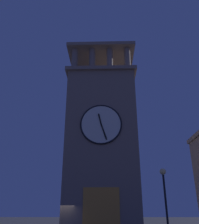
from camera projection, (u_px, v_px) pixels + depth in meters
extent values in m
cube|color=gray|center=(102.00, 153.00, 27.30)|extent=(7.16, 8.61, 16.17)
cube|color=gray|center=(102.00, 87.00, 30.46)|extent=(7.76, 9.21, 0.40)
cylinder|color=gray|center=(127.00, 59.00, 27.57)|extent=(0.70, 0.70, 2.78)
cylinder|color=gray|center=(110.00, 59.00, 27.62)|extent=(0.70, 0.70, 2.78)
cylinder|color=gray|center=(92.00, 60.00, 27.67)|extent=(0.70, 0.70, 2.78)
cylinder|color=gray|center=(75.00, 60.00, 27.73)|extent=(0.70, 0.70, 2.78)
cylinder|color=gray|center=(123.00, 90.00, 34.42)|extent=(0.70, 0.70, 2.78)
cylinder|color=gray|center=(109.00, 90.00, 34.47)|extent=(0.70, 0.70, 2.78)
cylinder|color=gray|center=(95.00, 90.00, 34.52)|extent=(0.70, 0.70, 2.78)
cylinder|color=gray|center=(81.00, 90.00, 34.57)|extent=(0.70, 0.70, 2.78)
cube|color=gray|center=(102.00, 66.00, 31.68)|extent=(7.76, 9.21, 0.40)
cylinder|color=black|center=(102.00, 56.00, 32.24)|extent=(0.12, 0.12, 2.54)
cylinder|color=silver|center=(101.00, 124.00, 23.98)|extent=(3.97, 0.12, 3.97)
torus|color=black|center=(101.00, 124.00, 23.97)|extent=(4.13, 0.16, 4.13)
cube|color=black|center=(100.00, 119.00, 24.10)|extent=(0.36, 0.06, 1.09)
cube|color=black|center=(104.00, 132.00, 23.58)|extent=(0.65, 0.06, 1.64)
cube|color=orange|center=(101.00, 212.00, 21.05)|extent=(3.20, 0.24, 4.00)
cylinder|color=black|center=(166.00, 208.00, 16.32)|extent=(0.14, 0.14, 4.37)
sphere|color=#F9DB8C|center=(163.00, 172.00, 17.23)|extent=(0.44, 0.44, 0.44)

